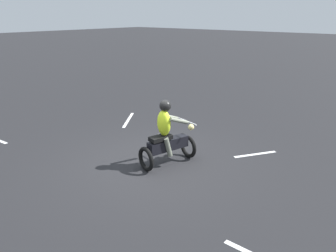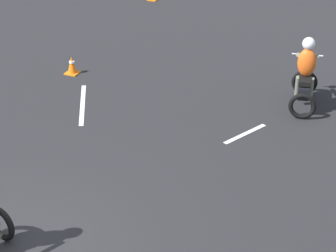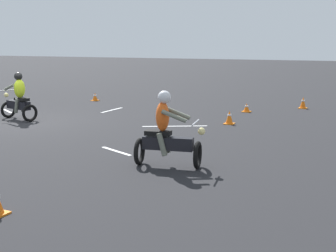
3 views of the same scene
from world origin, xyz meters
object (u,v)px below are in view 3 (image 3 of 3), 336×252
Objects in this scene: motorcycle_rider_background at (166,134)px; traffic_cone_near_right at (247,108)px; traffic_cone_far_right at (95,97)px; traffic_cone_mid_left at (303,103)px; traffic_cone_far_left at (229,117)px; motorcycle_rider_foreground at (19,99)px.

motorcycle_rider_background reaches higher than traffic_cone_near_right.
motorcycle_rider_background is at bearing 41.17° from traffic_cone_far_right.
traffic_cone_mid_left is at bearing 99.14° from traffic_cone_far_right.
traffic_cone_far_left is at bearing 173.31° from motorcycle_rider_background.
traffic_cone_near_right is at bearing -175.42° from traffic_cone_far_left.
motorcycle_rider_foreground is at bearing -49.83° from traffic_cone_mid_left.
traffic_cone_mid_left is at bearing -35.76° from motorcycle_rider_foreground.
motorcycle_rider_foreground is 4.93× the size of traffic_cone_near_right.
traffic_cone_mid_left is (-10.57, 1.17, -0.49)m from motorcycle_rider_background.
motorcycle_rider_background is at bearing 4.13° from traffic_cone_far_left.
traffic_cone_far_right is (-5.67, -0.68, -0.55)m from motorcycle_rider_foreground.
traffic_cone_near_right is at bearing -43.06° from traffic_cone_mid_left.
motorcycle_rider_background is 5.77m from traffic_cone_far_left.
traffic_cone_mid_left is at bearing 162.88° from motorcycle_rider_background.
traffic_cone_far_left reaches higher than traffic_cone_near_right.
traffic_cone_far_left is (-5.73, -0.41, -0.50)m from motorcycle_rider_background.
traffic_cone_near_right is 0.74× the size of traffic_cone_far_left.
traffic_cone_far_right is 8.27m from traffic_cone_far_left.
traffic_cone_far_right is at bearing -93.70° from traffic_cone_near_right.
traffic_cone_far_right is at bearing -149.65° from motorcycle_rider_background.
motorcycle_rider_foreground is 1.00× the size of motorcycle_rider_background.
traffic_cone_far_right reaches higher than traffic_cone_near_right.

